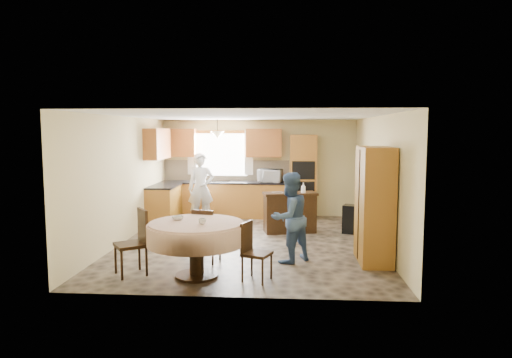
{
  "coord_description": "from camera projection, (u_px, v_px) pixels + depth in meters",
  "views": [
    {
      "loc": [
        0.76,
        -8.85,
        2.21
      ],
      "look_at": [
        0.12,
        0.3,
        1.24
      ],
      "focal_mm": 32.0,
      "sensor_mm": 36.0,
      "label": 1
    }
  ],
  "objects": [
    {
      "name": "floor",
      "position": [
        249.0,
        243.0,
        9.07
      ],
      "size": [
        5.0,
        6.0,
        0.01
      ],
      "primitive_type": "cube",
      "color": "#6D5D4C",
      "rests_on": "ground"
    },
    {
      "name": "ceiling",
      "position": [
        249.0,
        116.0,
        8.81
      ],
      "size": [
        5.0,
        6.0,
        0.01
      ],
      "primitive_type": "cube",
      "color": "white",
      "rests_on": "wall_back"
    },
    {
      "name": "wall_back",
      "position": [
        259.0,
        168.0,
        11.91
      ],
      "size": [
        5.0,
        0.02,
        2.5
      ],
      "primitive_type": "cube",
      "color": "#D4C488",
      "rests_on": "floor"
    },
    {
      "name": "wall_front",
      "position": [
        229.0,
        205.0,
        5.96
      ],
      "size": [
        5.0,
        0.02,
        2.5
      ],
      "primitive_type": "cube",
      "color": "#D4C488",
      "rests_on": "floor"
    },
    {
      "name": "wall_left",
      "position": [
        124.0,
        179.0,
        9.11
      ],
      "size": [
        0.02,
        6.0,
        2.5
      ],
      "primitive_type": "cube",
      "color": "#D4C488",
      "rests_on": "floor"
    },
    {
      "name": "wall_right",
      "position": [
        378.0,
        181.0,
        8.76
      ],
      "size": [
        0.02,
        6.0,
        2.5
      ],
      "primitive_type": "cube",
      "color": "#D4C488",
      "rests_on": "floor"
    },
    {
      "name": "window",
      "position": [
        220.0,
        155.0,
        11.93
      ],
      "size": [
        1.4,
        0.03,
        1.1
      ],
      "primitive_type": "cube",
      "color": "white",
      "rests_on": "wall_back"
    },
    {
      "name": "curtain_left",
      "position": [
        192.0,
        153.0,
        11.92
      ],
      "size": [
        0.22,
        0.02,
        1.15
      ],
      "primitive_type": "cube",
      "color": "white",
      "rests_on": "wall_back"
    },
    {
      "name": "curtain_right",
      "position": [
        249.0,
        153.0,
        11.82
      ],
      "size": [
        0.22,
        0.02,
        1.15
      ],
      "primitive_type": "cube",
      "color": "white",
      "rests_on": "wall_back"
    },
    {
      "name": "base_cab_back",
      "position": [
        225.0,
        200.0,
        11.76
      ],
      "size": [
        3.3,
        0.6,
        0.88
      ],
      "primitive_type": "cube",
      "color": "#B26C2F",
      "rests_on": "floor"
    },
    {
      "name": "counter_back",
      "position": [
        225.0,
        182.0,
        11.71
      ],
      "size": [
        3.3,
        0.64,
        0.04
      ],
      "primitive_type": "cube",
      "color": "black",
      "rests_on": "base_cab_back"
    },
    {
      "name": "base_cab_left",
      "position": [
        164.0,
        205.0,
        10.96
      ],
      "size": [
        0.6,
        1.2,
        0.88
      ],
      "primitive_type": "cube",
      "color": "#B26C2F",
      "rests_on": "floor"
    },
    {
      "name": "counter_left",
      "position": [
        164.0,
        186.0,
        10.91
      ],
      "size": [
        0.64,
        1.2,
        0.04
      ],
      "primitive_type": "cube",
      "color": "black",
      "rests_on": "base_cab_left"
    },
    {
      "name": "backsplash",
      "position": [
        226.0,
        171.0,
        11.97
      ],
      "size": [
        3.3,
        0.02,
        0.55
      ],
      "primitive_type": "cube",
      "color": "beige",
      "rests_on": "wall_back"
    },
    {
      "name": "wall_cab_left",
      "position": [
        179.0,
        143.0,
        11.82
      ],
      "size": [
        0.85,
        0.33,
        0.72
      ],
      "primitive_type": "cube",
      "color": "#C66931",
      "rests_on": "wall_back"
    },
    {
      "name": "wall_cab_right",
      "position": [
        264.0,
        143.0,
        11.67
      ],
      "size": [
        0.9,
        0.33,
        0.72
      ],
      "primitive_type": "cube",
      "color": "#C66931",
      "rests_on": "wall_back"
    },
    {
      "name": "wall_cab_side",
      "position": [
        157.0,
        144.0,
        10.81
      ],
      "size": [
        0.33,
        1.2,
        0.72
      ],
      "primitive_type": "cube",
      "color": "#C66931",
      "rests_on": "wall_left"
    },
    {
      "name": "oven_tower",
      "position": [
        303.0,
        177.0,
        11.55
      ],
      "size": [
        0.66,
        0.62,
        2.12
      ],
      "primitive_type": "cube",
      "color": "#B26C2F",
      "rests_on": "floor"
    },
    {
      "name": "oven_upper",
      "position": [
        303.0,
        170.0,
        11.21
      ],
      "size": [
        0.56,
        0.01,
        0.45
      ],
      "primitive_type": "cube",
      "color": "black",
      "rests_on": "oven_tower"
    },
    {
      "name": "oven_lower",
      "position": [
        303.0,
        190.0,
        11.27
      ],
      "size": [
        0.56,
        0.01,
        0.45
      ],
      "primitive_type": "cube",
      "color": "black",
      "rests_on": "oven_tower"
    },
    {
      "name": "pendant",
      "position": [
        217.0,
        135.0,
        11.4
      ],
      "size": [
        0.36,
        0.36,
        0.18
      ],
      "primitive_type": "cone",
      "rotation": [
        3.14,
        0.0,
        0.0
      ],
      "color": "beige",
      "rests_on": "ceiling"
    },
    {
      "name": "sideboard",
      "position": [
        290.0,
        214.0,
        9.97
      ],
      "size": [
        1.23,
        0.72,
        0.83
      ],
      "primitive_type": "cube",
      "rotation": [
        0.0,
        0.0,
        0.23
      ],
      "color": "#321F0D",
      "rests_on": "floor"
    },
    {
      "name": "space_heater",
      "position": [
        354.0,
        219.0,
        9.87
      ],
      "size": [
        0.53,
        0.45,
        0.62
      ],
      "primitive_type": "cube",
      "rotation": [
        0.0,
        0.0,
        -0.35
      ],
      "color": "black",
      "rests_on": "floor"
    },
    {
      "name": "cupboard",
      "position": [
        374.0,
        205.0,
        7.65
      ],
      "size": [
        0.51,
        1.02,
        1.95
      ],
      "primitive_type": "cube",
      "color": "#B26C2F",
      "rests_on": "floor"
    },
    {
      "name": "dining_table",
      "position": [
        196.0,
        234.0,
        6.88
      ],
      "size": [
        1.48,
        1.48,
        0.84
      ],
      "color": "#321F0D",
      "rests_on": "floor"
    },
    {
      "name": "chair_left",
      "position": [
        136.0,
        239.0,
        7.03
      ],
      "size": [
        0.61,
        0.61,
        1.01
      ],
      "rotation": [
        0.0,
        0.0,
        -0.97
      ],
      "color": "#321F0D",
      "rests_on": "floor"
    },
    {
      "name": "chair_back",
      "position": [
        205.0,
        233.0,
        7.64
      ],
      "size": [
        0.47,
        0.47,
        0.92
      ],
      "rotation": [
        0.0,
        0.0,
        2.93
      ],
      "color": "#321F0D",
      "rests_on": "floor"
    },
    {
      "name": "chair_right",
      "position": [
        253.0,
        248.0,
        6.75
      ],
      "size": [
        0.49,
        0.49,
        0.87
      ],
      "rotation": [
        0.0,
        0.0,
        1.21
      ],
      "color": "#321F0D",
      "rests_on": "floor"
    },
    {
      "name": "framed_picture",
      "position": [
        366.0,
        158.0,
        9.99
      ],
      "size": [
        0.06,
        0.64,
        0.53
      ],
      "color": "gold",
      "rests_on": "wall_right"
    },
    {
      "name": "microwave",
      "position": [
        270.0,
        176.0,
        11.56
      ],
      "size": [
        0.66,
        0.51,
        0.33
      ],
      "primitive_type": "imported",
      "rotation": [
        0.0,
        0.0,
        -0.19
      ],
      "color": "silver",
      "rests_on": "counter_back"
    },
    {
      "name": "person_sink",
      "position": [
        201.0,
        189.0,
        10.85
      ],
      "size": [
        0.71,
        0.57,
        1.69
      ],
      "primitive_type": "imported",
      "rotation": [
        0.0,
        0.0,
        0.29
      ],
      "color": "silver",
      "rests_on": "floor"
    },
    {
      "name": "person_dining",
      "position": [
        290.0,
        217.0,
        7.67
      ],
      "size": [
        0.94,
        0.93,
        1.53
      ],
      "primitive_type": "imported",
      "rotation": [
        0.0,
        0.0,
        3.87
      ],
      "color": "#3A5580",
      "rests_on": "floor"
    },
    {
      "name": "bowl_sideboard",
      "position": [
        278.0,
        194.0,
        9.94
      ],
      "size": [
        0.29,
        0.29,
        0.06
      ],
      "primitive_type": "imported",
      "rotation": [
        0.0,
        0.0,
        0.29
      ],
      "color": "#B2B2B2",
      "rests_on": "sideboard"
    },
    {
      "name": "bottle_sideboard",
      "position": [
        303.0,
        189.0,
        9.89
      ],
      "size": [
        0.13,
        0.13,
        0.27
      ],
      "primitive_type": "imported",
      "rotation": [
        0.0,
        0.0,
        -0.32
      ],
      "color": "silver",
      "rests_on": "sideboard"
    },
    {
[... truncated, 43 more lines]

